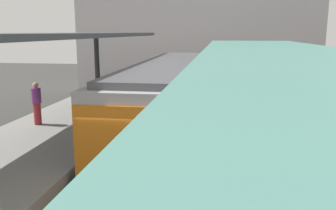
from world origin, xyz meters
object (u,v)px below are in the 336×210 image
at_px(passenger_far_end, 298,119).
at_px(passenger_near_bench, 287,100).
at_px(passenger_mid_platform, 37,103).
at_px(commuter_train, 168,98).
at_px(platform_sign, 270,111).

bearing_deg(passenger_far_end, passenger_near_bench, 86.09).
bearing_deg(passenger_near_bench, passenger_mid_platform, -168.70).
height_order(commuter_train, passenger_mid_platform, commuter_train).
distance_m(passenger_near_bench, passenger_far_end, 3.33).
distance_m(platform_sign, passenger_mid_platform, 9.02).
height_order(platform_sign, passenger_mid_platform, platform_sign).
xyz_separation_m(platform_sign, passenger_mid_platform, (-8.17, 3.74, -0.77)).
bearing_deg(passenger_mid_platform, passenger_far_end, -8.58).
xyz_separation_m(platform_sign, passenger_far_end, (1.19, 2.33, -0.73)).
xyz_separation_m(passenger_mid_platform, passenger_far_end, (9.36, -1.41, 0.04)).
distance_m(platform_sign, passenger_near_bench, 5.88).
height_order(platform_sign, passenger_far_end, platform_sign).
relative_size(platform_sign, passenger_far_end, 1.29).
relative_size(passenger_mid_platform, passenger_far_end, 0.96).
height_order(platform_sign, passenger_near_bench, platform_sign).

